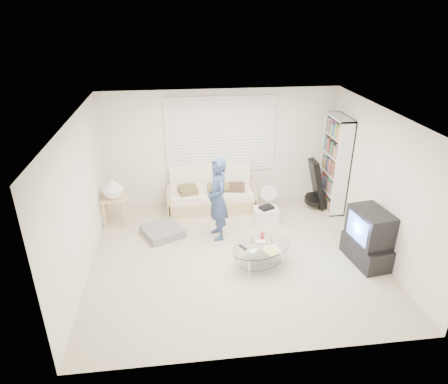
{
  "coord_description": "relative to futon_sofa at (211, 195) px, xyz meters",
  "views": [
    {
      "loc": [
        -0.93,
        -5.86,
        4.04
      ],
      "look_at": [
        -0.17,
        0.3,
        1.11
      ],
      "focal_mm": 32.0,
      "sensor_mm": 36.0,
      "label": 1
    }
  ],
  "objects": [
    {
      "name": "coffee_table",
      "position": [
        0.62,
        -2.25,
        0.02
      ],
      "size": [
        1.25,
        1.03,
        0.52
      ],
      "color": "silver",
      "rests_on": "ground"
    },
    {
      "name": "grey_floor_pillow",
      "position": [
        -1.04,
        -1.01,
        -0.23
      ],
      "size": [
        0.9,
        0.9,
        0.15
      ],
      "primitive_type": "cube",
      "rotation": [
        0.0,
        0.0,
        0.44
      ],
      "color": "slate",
      "rests_on": "ground"
    },
    {
      "name": "room_shell",
      "position": [
        0.25,
        -1.39,
        1.33
      ],
      "size": [
        5.02,
        4.52,
        2.51
      ],
      "color": "white",
      "rests_on": "ground"
    },
    {
      "name": "side_table",
      "position": [
        -1.97,
        -0.43,
        0.45
      ],
      "size": [
        0.51,
        0.41,
        1.01
      ],
      "color": "tan",
      "rests_on": "ground"
    },
    {
      "name": "standing_person",
      "position": [
        0.01,
        -1.19,
        0.5
      ],
      "size": [
        0.49,
        0.64,
        1.6
      ],
      "primitive_type": "imported",
      "rotation": [
        0.0,
        0.0,
        -1.38
      ],
      "color": "navy",
      "rests_on": "ground"
    },
    {
      "name": "bookshelf",
      "position": [
        2.57,
        -0.29,
        0.71
      ],
      "size": [
        0.32,
        0.85,
        2.02
      ],
      "color": "white",
      "rests_on": "ground"
    },
    {
      "name": "tv_unit",
      "position": [
        2.45,
        -2.31,
        0.17
      ],
      "size": [
        0.6,
        0.95,
        0.97
      ],
      "color": "black",
      "rests_on": "ground"
    },
    {
      "name": "guitar_case",
      "position": [
        2.24,
        -0.27,
        0.19
      ],
      "size": [
        0.43,
        0.41,
        1.09
      ],
      "color": "black",
      "rests_on": "ground"
    },
    {
      "name": "window_blinds",
      "position": [
        0.25,
        0.33,
        1.25
      ],
      "size": [
        2.32,
        0.08,
        1.62
      ],
      "color": "silver",
      "rests_on": "ground"
    },
    {
      "name": "storage_bin",
      "position": [
        1.05,
        -0.73,
        -0.15
      ],
      "size": [
        0.49,
        0.35,
        0.34
      ],
      "color": "white",
      "rests_on": "ground"
    },
    {
      "name": "futon_sofa",
      "position": [
        0.0,
        0.0,
        0.0
      ],
      "size": [
        1.88,
        0.76,
        0.92
      ],
      "color": "tan",
      "rests_on": "ground"
    },
    {
      "name": "ground",
      "position": [
        0.25,
        -1.87,
        -0.3
      ],
      "size": [
        5.0,
        5.0,
        0.0
      ],
      "primitive_type": "plane",
      "color": "tan",
      "rests_on": "ground"
    },
    {
      "name": "floor_fan",
      "position": [
        1.19,
        -0.23,
        0.04
      ],
      "size": [
        0.37,
        0.24,
        0.59
      ],
      "color": "white",
      "rests_on": "ground"
    }
  ]
}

